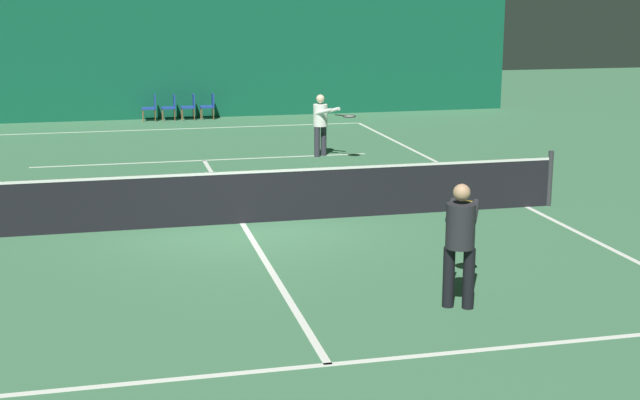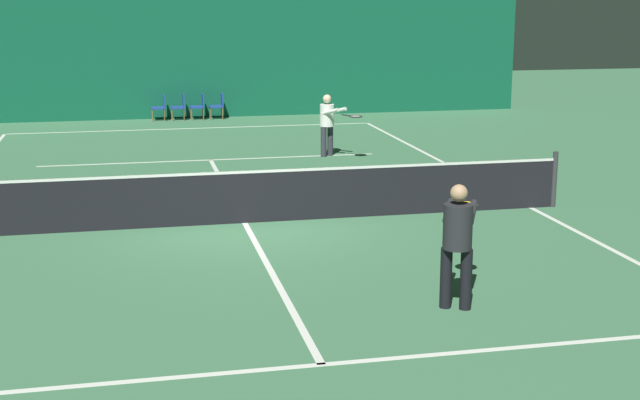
# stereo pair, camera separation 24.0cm
# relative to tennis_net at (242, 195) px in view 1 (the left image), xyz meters

# --- Properties ---
(ground_plane) EXTENTS (60.00, 60.00, 0.00)m
(ground_plane) POSITION_rel_tennis_net_xyz_m (0.00, 0.00, -0.51)
(ground_plane) COLOR #3D704C
(backdrop_curtain) EXTENTS (23.00, 0.12, 3.86)m
(backdrop_curtain) POSITION_rel_tennis_net_xyz_m (0.00, 14.42, 1.42)
(backdrop_curtain) COLOR #0F5138
(backdrop_curtain) RESTS_ON ground
(court_line_baseline_far) EXTENTS (11.00, 0.10, 0.00)m
(court_line_baseline_far) POSITION_rel_tennis_net_xyz_m (0.00, 11.90, -0.51)
(court_line_baseline_far) COLOR silver
(court_line_baseline_far) RESTS_ON ground
(court_line_service_far) EXTENTS (8.25, 0.10, 0.00)m
(court_line_service_far) POSITION_rel_tennis_net_xyz_m (0.00, 6.40, -0.51)
(court_line_service_far) COLOR silver
(court_line_service_far) RESTS_ON ground
(court_line_service_near) EXTENTS (8.25, 0.10, 0.00)m
(court_line_service_near) POSITION_rel_tennis_net_xyz_m (0.00, -6.40, -0.51)
(court_line_service_near) COLOR silver
(court_line_service_near) RESTS_ON ground
(court_line_sideline_right) EXTENTS (0.10, 23.80, 0.00)m
(court_line_sideline_right) POSITION_rel_tennis_net_xyz_m (5.50, 0.00, -0.51)
(court_line_sideline_right) COLOR silver
(court_line_sideline_right) RESTS_ON ground
(court_line_centre) EXTENTS (0.10, 12.80, 0.00)m
(court_line_centre) POSITION_rel_tennis_net_xyz_m (0.00, 0.00, -0.51)
(court_line_centre) COLOR silver
(court_line_centre) RESTS_ON ground
(tennis_net) EXTENTS (12.00, 0.10, 1.07)m
(tennis_net) POSITION_rel_tennis_net_xyz_m (0.00, 0.00, 0.00)
(tennis_net) COLOR black
(tennis_net) RESTS_ON ground
(player_near) EXTENTS (0.92, 1.35, 1.64)m
(player_near) POSITION_rel_tennis_net_xyz_m (2.10, -4.95, 0.44)
(player_near) COLOR black
(player_near) RESTS_ON ground
(player_far) EXTENTS (1.01, 1.27, 1.55)m
(player_far) POSITION_rel_tennis_net_xyz_m (2.95, 6.30, 0.40)
(player_far) COLOR #2D2D38
(player_far) RESTS_ON ground
(courtside_chair_0) EXTENTS (0.44, 0.44, 0.84)m
(courtside_chair_0) POSITION_rel_tennis_net_xyz_m (-0.90, 13.87, -0.03)
(courtside_chair_0) COLOR brown
(courtside_chair_0) RESTS_ON ground
(courtside_chair_1) EXTENTS (0.44, 0.44, 0.84)m
(courtside_chair_1) POSITION_rel_tennis_net_xyz_m (-0.27, 13.87, -0.03)
(courtside_chair_1) COLOR brown
(courtside_chair_1) RESTS_ON ground
(courtside_chair_2) EXTENTS (0.44, 0.44, 0.84)m
(courtside_chair_2) POSITION_rel_tennis_net_xyz_m (0.35, 13.87, -0.03)
(courtside_chair_2) COLOR brown
(courtside_chair_2) RESTS_ON ground
(courtside_chair_3) EXTENTS (0.44, 0.44, 0.84)m
(courtside_chair_3) POSITION_rel_tennis_net_xyz_m (0.98, 13.87, -0.03)
(courtside_chair_3) COLOR brown
(courtside_chair_3) RESTS_ON ground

